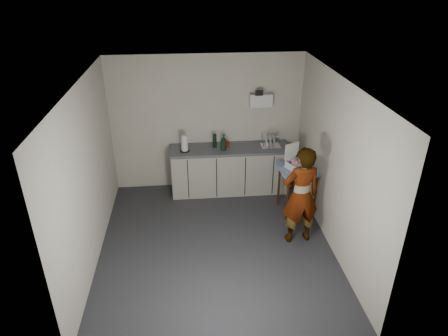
{
  "coord_description": "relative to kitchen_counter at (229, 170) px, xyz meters",
  "views": [
    {
      "loc": [
        -0.36,
        -5.11,
        3.97
      ],
      "look_at": [
        0.18,
        0.45,
        1.12
      ],
      "focal_mm": 32.0,
      "sensor_mm": 36.0,
      "label": 1
    }
  ],
  "objects": [
    {
      "name": "soda_can",
      "position": [
        -0.04,
        0.02,
        0.55
      ],
      "size": [
        0.07,
        0.07,
        0.13
      ],
      "primitive_type": "cylinder",
      "color": "red",
      "rests_on": "kitchen_counter"
    },
    {
      "name": "wall_left",
      "position": [
        -2.19,
        -1.7,
        0.87
      ],
      "size": [
        0.02,
        4.0,
        2.6
      ],
      "primitive_type": "cube",
      "color": "beige",
      "rests_on": "ground"
    },
    {
      "name": "dish_rack",
      "position": [
        0.78,
        -0.02,
        0.54
      ],
      "size": [
        0.36,
        0.27,
        0.25
      ],
      "color": "white",
      "rests_on": "kitchen_counter"
    },
    {
      "name": "wall_right",
      "position": [
        1.39,
        -1.7,
        0.87
      ],
      "size": [
        0.02,
        4.0,
        2.6
      ],
      "primitive_type": "cube",
      "color": "beige",
      "rests_on": "ground"
    },
    {
      "name": "wall_shelf",
      "position": [
        0.6,
        0.22,
        1.32
      ],
      "size": [
        0.42,
        0.18,
        0.37
      ],
      "color": "white",
      "rests_on": "ground"
    },
    {
      "name": "soap_bottle",
      "position": [
        -0.12,
        -0.1,
        0.64
      ],
      "size": [
        0.16,
        0.16,
        0.3
      ],
      "primitive_type": "imported",
      "rotation": [
        0.0,
        0.0,
        0.51
      ],
      "color": "black",
      "rests_on": "kitchen_counter"
    },
    {
      "name": "bakery_box",
      "position": [
        1.06,
        -0.84,
        0.52
      ],
      "size": [
        0.4,
        0.41,
        0.42
      ],
      "rotation": [
        0.0,
        0.0,
        0.45
      ],
      "color": "white",
      "rests_on": "side_table"
    },
    {
      "name": "ground",
      "position": [
        -0.4,
        -1.7,
        -0.43
      ],
      "size": [
        4.0,
        4.0,
        0.0
      ],
      "primitive_type": "plane",
      "color": "#2B2C31",
      "rests_on": "ground"
    },
    {
      "name": "ceiling",
      "position": [
        -0.4,
        -1.7,
        2.17
      ],
      "size": [
        3.6,
        4.0,
        0.01
      ],
      "primitive_type": "cube",
      "color": "white",
      "rests_on": "wall_back"
    },
    {
      "name": "standing_man",
      "position": [
        0.92,
        -1.69,
        0.39
      ],
      "size": [
        0.64,
        0.46,
        1.63
      ],
      "primitive_type": "imported",
      "rotation": [
        0.0,
        0.0,
        3.27
      ],
      "color": "#B2A593",
      "rests_on": "ground"
    },
    {
      "name": "kitchen_counter",
      "position": [
        0.0,
        0.0,
        0.0
      ],
      "size": [
        2.24,
        0.62,
        0.91
      ],
      "color": "black",
      "rests_on": "ground"
    },
    {
      "name": "paper_towel",
      "position": [
        -0.84,
        -0.07,
        0.63
      ],
      "size": [
        0.18,
        0.18,
        0.32
      ],
      "color": "black",
      "rests_on": "kitchen_counter"
    },
    {
      "name": "wall_back",
      "position": [
        -0.4,
        0.29,
        0.87
      ],
      "size": [
        3.6,
        0.02,
        2.6
      ],
      "primitive_type": "cube",
      "color": "beige",
      "rests_on": "ground"
    },
    {
      "name": "side_table",
      "position": [
        1.1,
        -0.86,
        0.32
      ],
      "size": [
        0.71,
        0.71,
        0.85
      ],
      "rotation": [
        0.0,
        0.0,
        0.08
      ],
      "color": "#3D1D0D",
      "rests_on": "ground"
    },
    {
      "name": "dark_bottle",
      "position": [
        -0.27,
        0.06,
        0.61
      ],
      "size": [
        0.08,
        0.08,
        0.26
      ],
      "primitive_type": "cylinder",
      "color": "black",
      "rests_on": "kitchen_counter"
    }
  ]
}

